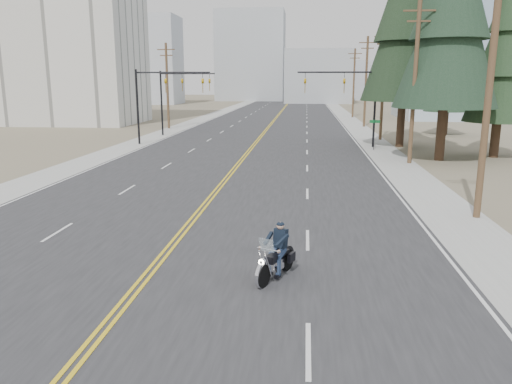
% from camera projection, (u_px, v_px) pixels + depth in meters
% --- Properties ---
extents(ground_plane, '(400.00, 400.00, 0.00)m').
position_uv_depth(ground_plane, '(148.00, 275.00, 15.65)').
color(ground_plane, '#776D56').
rests_on(ground_plane, ground).
extents(road, '(20.00, 200.00, 0.01)m').
position_uv_depth(road, '(277.00, 117.00, 83.62)').
color(road, '#303033').
rests_on(road, ground).
extents(sidewalk_left, '(3.00, 200.00, 0.01)m').
position_uv_depth(sidewalk_left, '(209.00, 116.00, 84.73)').
color(sidewalk_left, '#A5A5A0').
rests_on(sidewalk_left, ground).
extents(sidewalk_right, '(3.00, 200.00, 0.01)m').
position_uv_depth(sidewalk_right, '(346.00, 117.00, 82.52)').
color(sidewalk_right, '#A5A5A0').
rests_on(sidewalk_right, ground).
extents(traffic_mast_left, '(7.10, 0.26, 7.00)m').
position_uv_depth(traffic_mast_left, '(158.00, 92.00, 46.51)').
color(traffic_mast_left, black).
rests_on(traffic_mast_left, ground).
extents(traffic_mast_right, '(7.10, 0.26, 7.00)m').
position_uv_depth(traffic_mast_right, '(353.00, 92.00, 44.78)').
color(traffic_mast_right, black).
rests_on(traffic_mast_right, ground).
extents(traffic_mast_far, '(6.10, 0.26, 7.00)m').
position_uv_depth(traffic_mast_far, '(176.00, 91.00, 54.33)').
color(traffic_mast_far, black).
rests_on(traffic_mast_far, ground).
extents(street_sign, '(0.90, 0.06, 2.62)m').
position_uv_depth(street_sign, '(374.00, 130.00, 43.35)').
color(street_sign, black).
rests_on(street_sign, ground).
extents(utility_pole_a, '(2.20, 0.30, 11.00)m').
position_uv_depth(utility_pole_a, '(489.00, 86.00, 20.96)').
color(utility_pole_a, brown).
rests_on(utility_pole_a, ground).
extents(utility_pole_b, '(2.20, 0.30, 11.50)m').
position_uv_depth(utility_pole_b, '(415.00, 80.00, 35.47)').
color(utility_pole_b, brown).
rests_on(utility_pole_b, ground).
extents(utility_pole_c, '(2.20, 0.30, 11.00)m').
position_uv_depth(utility_pole_c, '(383.00, 83.00, 50.09)').
color(utility_pole_c, brown).
rests_on(utility_pole_c, ground).
extents(utility_pole_d, '(2.20, 0.30, 11.50)m').
position_uv_depth(utility_pole_d, '(366.00, 80.00, 64.60)').
color(utility_pole_d, brown).
rests_on(utility_pole_d, ground).
extents(utility_pole_e, '(2.20, 0.30, 11.00)m').
position_uv_depth(utility_pole_e, '(354.00, 82.00, 81.17)').
color(utility_pole_e, brown).
rests_on(utility_pole_e, ground).
extents(utility_pole_left, '(2.20, 0.30, 10.50)m').
position_uv_depth(utility_pole_left, '(167.00, 85.00, 62.27)').
color(utility_pole_left, brown).
rests_on(utility_pole_left, ground).
extents(apartment_block, '(18.00, 14.00, 30.00)m').
position_uv_depth(apartment_block, '(68.00, 13.00, 68.48)').
color(apartment_block, silver).
rests_on(apartment_block, ground).
extents(glass_building, '(24.00, 16.00, 20.00)m').
position_uv_depth(glass_building, '(481.00, 54.00, 78.36)').
color(glass_building, '#9EB5CC').
rests_on(glass_building, ground).
extents(haze_bldg_a, '(14.00, 12.00, 22.00)m').
position_uv_depth(haze_bldg_a, '(152.00, 60.00, 128.29)').
color(haze_bldg_a, '#B7BCC6').
rests_on(haze_bldg_a, ground).
extents(haze_bldg_b, '(18.00, 14.00, 14.00)m').
position_uv_depth(haze_bldg_b, '(318.00, 77.00, 134.73)').
color(haze_bldg_b, '#ADB2B7').
rests_on(haze_bldg_b, ground).
extents(haze_bldg_c, '(16.00, 12.00, 18.00)m').
position_uv_depth(haze_bldg_c, '(458.00, 67.00, 116.64)').
color(haze_bldg_c, '#B7BCC6').
rests_on(haze_bldg_c, ground).
extents(haze_bldg_d, '(20.00, 15.00, 26.00)m').
position_uv_depth(haze_bldg_d, '(251.00, 57.00, 149.91)').
color(haze_bldg_d, '#ADB2B7').
rests_on(haze_bldg_d, ground).
extents(haze_bldg_e, '(14.00, 14.00, 12.00)m').
position_uv_depth(haze_bldg_e, '(371.00, 80.00, 157.59)').
color(haze_bldg_e, '#B7BCC6').
rests_on(haze_bldg_e, ground).
extents(haze_bldg_f, '(12.00, 12.00, 16.00)m').
position_uv_depth(haze_bldg_f, '(118.00, 73.00, 144.95)').
color(haze_bldg_f, '#ADB2B7').
rests_on(haze_bldg_f, ground).
extents(motorcyclist, '(1.78, 2.42, 1.74)m').
position_uv_depth(motorcyclist, '(276.00, 252.00, 15.21)').
color(motorcyclist, black).
rests_on(motorcyclist, ground).
extents(conifer_near, '(7.53, 7.53, 19.94)m').
position_uv_depth(conifer_near, '(452.00, 2.00, 35.74)').
color(conifer_near, '#382619').
rests_on(conifer_near, ground).
extents(conifer_mid, '(5.27, 5.27, 14.06)m').
position_uv_depth(conifer_mid, '(504.00, 52.00, 37.95)').
color(conifer_mid, '#382619').
rests_on(conifer_mid, ground).
extents(conifer_tall, '(7.55, 7.55, 20.96)m').
position_uv_depth(conifer_tall, '(408.00, 9.00, 43.46)').
color(conifer_tall, '#382619').
rests_on(conifer_tall, ground).
extents(conifer_far, '(4.87, 4.87, 13.04)m').
position_uv_depth(conifer_far, '(449.00, 66.00, 54.51)').
color(conifer_far, '#382619').
rests_on(conifer_far, ground).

